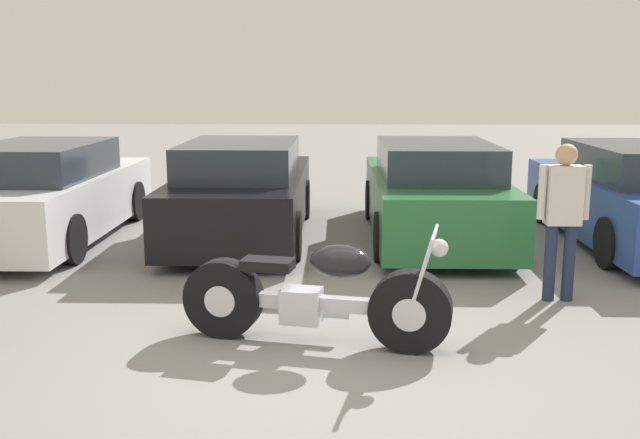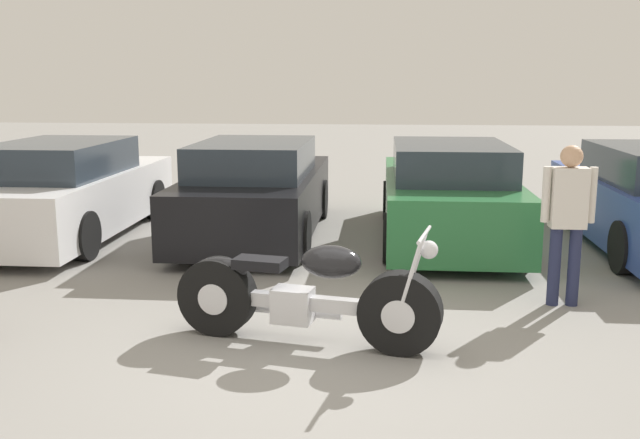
{
  "view_description": "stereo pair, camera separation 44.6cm",
  "coord_description": "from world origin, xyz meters",
  "px_view_note": "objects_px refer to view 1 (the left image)",
  "views": [
    {
      "loc": [
        0.16,
        -5.44,
        2.25
      ],
      "look_at": [
        -0.01,
        1.58,
        0.85
      ],
      "focal_mm": 40.0,
      "sensor_mm": 36.0,
      "label": 1
    },
    {
      "loc": [
        0.61,
        -5.41,
        2.25
      ],
      "look_at": [
        -0.01,
        1.58,
        0.85
      ],
      "focal_mm": 40.0,
      "sensor_mm": 36.0,
      "label": 2
    }
  ],
  "objects_px": {
    "parked_car_green": "(433,194)",
    "parked_car_blue": "(634,197)",
    "parked_car_white": "(48,195)",
    "parked_car_black": "(243,192)",
    "person_standing": "(563,209)",
    "motorcycle": "(312,295)"
  },
  "relations": [
    {
      "from": "motorcycle",
      "to": "parked_car_blue",
      "type": "height_order",
      "value": "parked_car_blue"
    },
    {
      "from": "motorcycle",
      "to": "parked_car_blue",
      "type": "xyz_separation_m",
      "value": [
        4.27,
        3.86,
        0.22
      ]
    },
    {
      "from": "parked_car_black",
      "to": "person_standing",
      "type": "relative_size",
      "value": 2.76
    },
    {
      "from": "parked_car_blue",
      "to": "person_standing",
      "type": "height_order",
      "value": "person_standing"
    },
    {
      "from": "parked_car_blue",
      "to": "person_standing",
      "type": "bearing_deg",
      "value": -124.55
    },
    {
      "from": "parked_car_white",
      "to": "parked_car_black",
      "type": "distance_m",
      "value": 2.71
    },
    {
      "from": "parked_car_white",
      "to": "parked_car_green",
      "type": "relative_size",
      "value": 1.0
    },
    {
      "from": "motorcycle",
      "to": "person_standing",
      "type": "bearing_deg",
      "value": 26.94
    },
    {
      "from": "motorcycle",
      "to": "parked_car_white",
      "type": "xyz_separation_m",
      "value": [
        -3.83,
        3.91,
        0.22
      ]
    },
    {
      "from": "parked_car_green",
      "to": "parked_car_blue",
      "type": "distance_m",
      "value": 2.72
    },
    {
      "from": "motorcycle",
      "to": "parked_car_white",
      "type": "height_order",
      "value": "parked_car_white"
    },
    {
      "from": "motorcycle",
      "to": "parked_car_black",
      "type": "relative_size",
      "value": 0.52
    },
    {
      "from": "parked_car_white",
      "to": "person_standing",
      "type": "bearing_deg",
      "value": -22.75
    },
    {
      "from": "parked_car_green",
      "to": "person_standing",
      "type": "height_order",
      "value": "person_standing"
    },
    {
      "from": "parked_car_black",
      "to": "person_standing",
      "type": "height_order",
      "value": "person_standing"
    },
    {
      "from": "parked_car_blue",
      "to": "parked_car_green",
      "type": "bearing_deg",
      "value": 174.29
    },
    {
      "from": "motorcycle",
      "to": "parked_car_white",
      "type": "distance_m",
      "value": 5.48
    },
    {
      "from": "parked_car_white",
      "to": "person_standing",
      "type": "height_order",
      "value": "person_standing"
    },
    {
      "from": "parked_car_blue",
      "to": "person_standing",
      "type": "xyz_separation_m",
      "value": [
        -1.79,
        -2.6,
        0.3
      ]
    },
    {
      "from": "parked_car_black",
      "to": "parked_car_green",
      "type": "bearing_deg",
      "value": -0.91
    },
    {
      "from": "motorcycle",
      "to": "parked_car_blue",
      "type": "distance_m",
      "value": 5.76
    },
    {
      "from": "parked_car_black",
      "to": "parked_car_green",
      "type": "height_order",
      "value": "same"
    }
  ]
}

